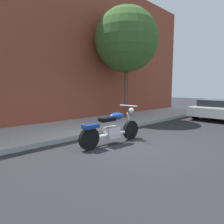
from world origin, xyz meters
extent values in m
plane|color=#28282D|center=(0.00, 0.00, 0.00)|extent=(60.00, 60.00, 0.00)
cube|color=#A4A4A4|center=(0.00, 3.12, 0.07)|extent=(20.42, 2.92, 0.14)
cube|color=brown|center=(0.00, 4.83, 3.64)|extent=(20.42, 0.50, 7.28)
cylinder|color=black|center=(0.54, 0.54, 0.30)|extent=(0.61, 0.12, 0.61)
cylinder|color=black|center=(-1.10, 0.55, 0.30)|extent=(0.61, 0.12, 0.61)
cube|color=silver|center=(-0.28, 0.55, 0.35)|extent=(0.44, 0.28, 0.32)
cube|color=silver|center=(-0.28, 0.55, 0.28)|extent=(1.47, 0.09, 0.06)
ellipsoid|color=navy|center=(-0.10, 0.55, 0.81)|extent=(0.52, 0.27, 0.22)
cube|color=black|center=(-0.46, 0.55, 0.75)|extent=(0.48, 0.24, 0.10)
cube|color=navy|center=(-1.05, 0.55, 0.63)|extent=(0.44, 0.24, 0.10)
cylinder|color=silver|center=(0.48, 0.54, 0.58)|extent=(0.27, 0.05, 0.58)
cylinder|color=silver|center=(0.42, 0.54, 1.09)|extent=(0.04, 0.70, 0.04)
sphere|color=silver|center=(0.56, 0.54, 0.93)|extent=(0.17, 0.17, 0.17)
cylinder|color=silver|center=(-0.53, 0.71, 0.25)|extent=(0.80, 0.10, 0.09)
cylinder|color=black|center=(8.79, 0.84, 0.32)|extent=(0.64, 0.23, 0.64)
cylinder|color=black|center=(6.20, 0.89, 0.32)|extent=(0.64, 0.23, 0.64)
cube|color=#B7BABF|center=(7.48, 0.10, 0.47)|extent=(4.07, 1.90, 0.45)
cube|color=#1E2328|center=(7.38, 0.10, 0.83)|extent=(2.13, 1.65, 0.40)
cylinder|color=brown|center=(3.30, 3.27, 1.58)|extent=(0.20, 0.20, 3.16)
sphere|color=#3C652B|center=(3.30, 3.27, 4.03)|extent=(3.16, 3.16, 3.16)
camera|label=1|loc=(-4.10, -3.47, 1.60)|focal=31.16mm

